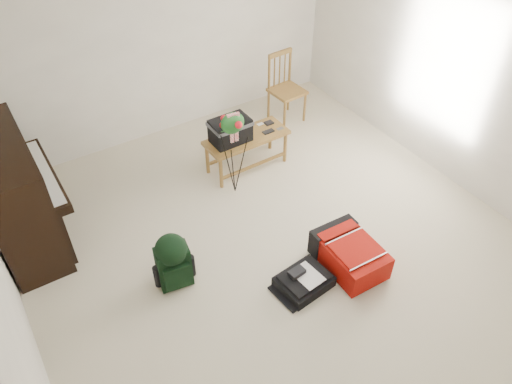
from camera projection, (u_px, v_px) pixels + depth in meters
floor at (278, 249)px, 5.39m from camera, size 5.00×5.50×0.01m
ceiling at (287, 24)px, 3.73m from camera, size 5.00×5.50×0.01m
wall_back at (158, 45)px, 6.30m from camera, size 5.00×0.04×2.50m
wall_right at (466, 84)px, 5.56m from camera, size 0.04×5.50×2.50m
piano at (16, 196)px, 5.13m from camera, size 0.71×1.50×1.25m
bench at (235, 132)px, 6.03m from camera, size 1.07×0.44×0.82m
dining_chair at (286, 89)px, 7.00m from camera, size 0.46×0.46×0.99m
red_suitcase at (346, 251)px, 5.14m from camera, size 0.52×0.76×0.32m
black_duffel at (304, 281)px, 4.97m from camera, size 0.55×0.46×0.21m
green_backpack at (173, 259)px, 4.81m from camera, size 0.35×0.32×0.64m
flower_stand at (234, 154)px, 5.73m from camera, size 0.40×0.40×1.14m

